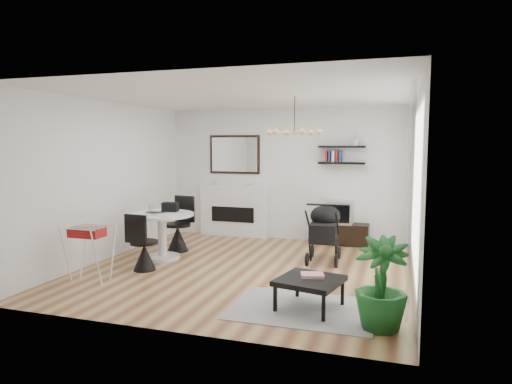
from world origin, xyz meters
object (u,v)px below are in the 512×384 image
(coffee_table, at_px, (310,282))
(potted_plant, at_px, (381,284))
(drying_rack, at_px, (90,252))
(stroller, at_px, (324,235))
(crt_tv, at_px, (340,212))
(tv_console, at_px, (340,234))
(dining_table, at_px, (162,229))
(fireplace, at_px, (234,204))

(coffee_table, relative_size, potted_plant, 0.85)
(drying_rack, distance_m, stroller, 3.72)
(crt_tv, distance_m, stroller, 1.39)
(tv_console, xyz_separation_m, crt_tv, (-0.01, -0.00, 0.43))
(drying_rack, height_order, coffee_table, drying_rack)
(crt_tv, height_order, dining_table, crt_tv)
(dining_table, bearing_deg, drying_rack, -103.24)
(dining_table, bearing_deg, coffee_table, -28.98)
(crt_tv, bearing_deg, tv_console, 16.64)
(fireplace, distance_m, tv_console, 2.33)
(fireplace, bearing_deg, coffee_table, -57.90)
(coffee_table, distance_m, potted_plant, 0.93)
(fireplace, xyz_separation_m, tv_console, (2.27, -0.13, -0.48))
(stroller, relative_size, potted_plant, 1.06)
(fireplace, xyz_separation_m, potted_plant, (3.23, -4.18, -0.19))
(potted_plant, bearing_deg, stroller, 111.24)
(tv_console, bearing_deg, dining_table, -142.75)
(drying_rack, bearing_deg, crt_tv, 48.33)
(crt_tv, xyz_separation_m, stroller, (-0.07, -1.38, -0.19))
(tv_console, distance_m, drying_rack, 4.72)
(fireplace, height_order, drying_rack, fireplace)
(coffee_table, bearing_deg, stroller, 95.04)
(tv_console, relative_size, potted_plant, 1.12)
(drying_rack, height_order, stroller, stroller)
(stroller, bearing_deg, coffee_table, -88.05)
(crt_tv, bearing_deg, fireplace, 176.68)
(crt_tv, xyz_separation_m, coffee_table, (0.13, -3.68, -0.31))
(tv_console, bearing_deg, fireplace, 176.78)
(stroller, bearing_deg, crt_tv, 83.84)
(fireplace, distance_m, stroller, 2.67)
(stroller, distance_m, coffee_table, 2.31)
(dining_table, height_order, potted_plant, potted_plant)
(crt_tv, height_order, coffee_table, crt_tv)
(tv_console, relative_size, coffee_table, 1.31)
(fireplace, bearing_deg, crt_tv, -3.32)
(crt_tv, distance_m, coffee_table, 3.70)
(drying_rack, bearing_deg, dining_table, 76.05)
(tv_console, bearing_deg, coffee_table, -88.17)
(fireplace, relative_size, drying_rack, 2.66)
(fireplace, bearing_deg, potted_plant, -52.34)
(tv_console, relative_size, stroller, 1.06)
(fireplace, height_order, coffee_table, fireplace)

